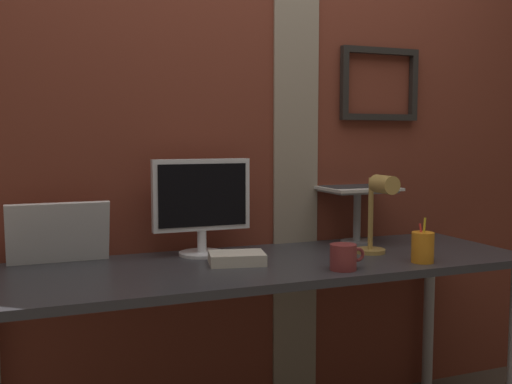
{
  "coord_description": "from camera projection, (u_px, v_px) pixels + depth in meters",
  "views": [
    {
      "loc": [
        -0.86,
        -1.99,
        1.2
      ],
      "look_at": [
        -0.03,
        0.11,
        0.99
      ],
      "focal_mm": 41.65,
      "sensor_mm": 36.0,
      "label": 1
    }
  ],
  "objects": [
    {
      "name": "monitor",
      "position": [
        202.0,
        201.0,
        2.3
      ],
      "size": [
        0.38,
        0.18,
        0.38
      ],
      "color": "white",
      "rests_on": "desk"
    },
    {
      "name": "laptop",
      "position": [
        349.0,
        174.0,
        2.61
      ],
      "size": [
        0.31,
        0.3,
        0.24
      ],
      "color": "silver",
      "rests_on": "laptop_stand"
    },
    {
      "name": "whiteboard_panel",
      "position": [
        59.0,
        233.0,
        2.14
      ],
      "size": [
        0.36,
        0.08,
        0.23
      ],
      "primitive_type": "cube",
      "rotation": [
        0.28,
        0.0,
        0.0
      ],
      "color": "white",
      "rests_on": "desk"
    },
    {
      "name": "desk",
      "position": [
        266.0,
        281.0,
        2.2
      ],
      "size": [
        2.02,
        0.65,
        0.74
      ],
      "color": "#333338",
      "rests_on": "ground_plane"
    },
    {
      "name": "desk_lamp",
      "position": [
        379.0,
        206.0,
        2.29
      ],
      "size": [
        0.12,
        0.2,
        0.31
      ],
      "color": "tan",
      "rests_on": "desk"
    },
    {
      "name": "coffee_mug",
      "position": [
        344.0,
        257.0,
        2.05
      ],
      "size": [
        0.13,
        0.09,
        0.09
      ],
      "color": "maroon",
      "rests_on": "desk"
    },
    {
      "name": "laptop_stand",
      "position": [
        357.0,
        207.0,
        2.56
      ],
      "size": [
        0.28,
        0.22,
        0.23
      ],
      "color": "gray",
      "rests_on": "desk"
    },
    {
      "name": "brick_wall_back",
      "position": [
        239.0,
        125.0,
        2.52
      ],
      "size": [
        3.32,
        0.16,
        2.51
      ],
      "color": "brown",
      "rests_on": "ground_plane"
    },
    {
      "name": "pen_cup",
      "position": [
        423.0,
        247.0,
        2.17
      ],
      "size": [
        0.08,
        0.08,
        0.17
      ],
      "color": "orange",
      "rests_on": "desk"
    },
    {
      "name": "paper_clutter_stack",
      "position": [
        237.0,
        258.0,
        2.15
      ],
      "size": [
        0.23,
        0.18,
        0.04
      ],
      "primitive_type": "cube",
      "rotation": [
        0.0,
        0.0,
        -0.21
      ],
      "color": "silver",
      "rests_on": "desk"
    }
  ]
}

